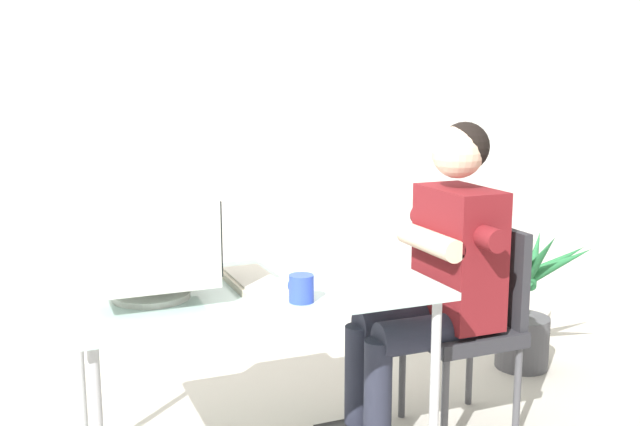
{
  "coord_description": "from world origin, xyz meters",
  "views": [
    {
      "loc": [
        -0.77,
        -2.51,
        1.48
      ],
      "look_at": [
        0.27,
        0.0,
        0.97
      ],
      "focal_mm": 41.82,
      "sensor_mm": 36.0,
      "label": 1
    }
  ],
  "objects_px": {
    "office_chair": "(473,316)",
    "desk": "(252,301)",
    "potted_plant": "(526,299)",
    "person_seated": "(438,268)",
    "desk_mug": "(301,288)",
    "crt_monitor": "(150,237)",
    "keyboard": "(255,283)"
  },
  "relations": [
    {
      "from": "crt_monitor",
      "to": "keyboard",
      "type": "relative_size",
      "value": 0.92
    },
    {
      "from": "potted_plant",
      "to": "desk_mug",
      "type": "xyz_separation_m",
      "value": [
        -1.48,
        -0.68,
        0.41
      ]
    },
    {
      "from": "keyboard",
      "to": "person_seated",
      "type": "xyz_separation_m",
      "value": [
        0.78,
        0.02,
        -0.03
      ]
    },
    {
      "from": "crt_monitor",
      "to": "potted_plant",
      "type": "height_order",
      "value": "crt_monitor"
    },
    {
      "from": "crt_monitor",
      "to": "keyboard",
      "type": "height_order",
      "value": "crt_monitor"
    },
    {
      "from": "person_seated",
      "to": "desk_mug",
      "type": "height_order",
      "value": "person_seated"
    },
    {
      "from": "desk",
      "to": "desk_mug",
      "type": "bearing_deg",
      "value": -68.92
    },
    {
      "from": "desk",
      "to": "desk_mug",
      "type": "distance_m",
      "value": 0.28
    },
    {
      "from": "keyboard",
      "to": "potted_plant",
      "type": "xyz_separation_m",
      "value": [
        1.57,
        0.45,
        -0.38
      ]
    },
    {
      "from": "office_chair",
      "to": "desk_mug",
      "type": "relative_size",
      "value": 9.02
    },
    {
      "from": "office_chair",
      "to": "potted_plant",
      "type": "xyz_separation_m",
      "value": [
        0.61,
        0.44,
        -0.12
      ]
    },
    {
      "from": "keyboard",
      "to": "potted_plant",
      "type": "relative_size",
      "value": 0.57
    },
    {
      "from": "crt_monitor",
      "to": "office_chair",
      "type": "distance_m",
      "value": 1.4
    },
    {
      "from": "desk",
      "to": "person_seated",
      "type": "relative_size",
      "value": 1.01
    },
    {
      "from": "desk",
      "to": "potted_plant",
      "type": "relative_size",
      "value": 1.68
    },
    {
      "from": "desk",
      "to": "desk_mug",
      "type": "relative_size",
      "value": 13.71
    },
    {
      "from": "person_seated",
      "to": "potted_plant",
      "type": "distance_m",
      "value": 0.97
    },
    {
      "from": "potted_plant",
      "to": "crt_monitor",
      "type": "bearing_deg",
      "value": -166.89
    },
    {
      "from": "potted_plant",
      "to": "keyboard",
      "type": "bearing_deg",
      "value": -163.86
    },
    {
      "from": "office_chair",
      "to": "potted_plant",
      "type": "relative_size",
      "value": 1.11
    },
    {
      "from": "desk",
      "to": "potted_plant",
      "type": "height_order",
      "value": "potted_plant"
    },
    {
      "from": "keyboard",
      "to": "crt_monitor",
      "type": "bearing_deg",
      "value": 179.48
    },
    {
      "from": "potted_plant",
      "to": "desk",
      "type": "bearing_deg",
      "value": -164.5
    },
    {
      "from": "person_seated",
      "to": "desk_mug",
      "type": "relative_size",
      "value": 13.61
    },
    {
      "from": "desk_mug",
      "to": "potted_plant",
      "type": "bearing_deg",
      "value": 24.83
    },
    {
      "from": "keyboard",
      "to": "desk_mug",
      "type": "height_order",
      "value": "desk_mug"
    },
    {
      "from": "office_chair",
      "to": "person_seated",
      "type": "relative_size",
      "value": 0.66
    },
    {
      "from": "keyboard",
      "to": "potted_plant",
      "type": "distance_m",
      "value": 1.68
    },
    {
      "from": "crt_monitor",
      "to": "potted_plant",
      "type": "distance_m",
      "value": 2.07
    },
    {
      "from": "office_chair",
      "to": "desk",
      "type": "bearing_deg",
      "value": -179.95
    },
    {
      "from": "desk",
      "to": "keyboard",
      "type": "xyz_separation_m",
      "value": [
        0.01,
        -0.02,
        0.07
      ]
    },
    {
      "from": "desk",
      "to": "office_chair",
      "type": "height_order",
      "value": "office_chair"
    }
  ]
}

